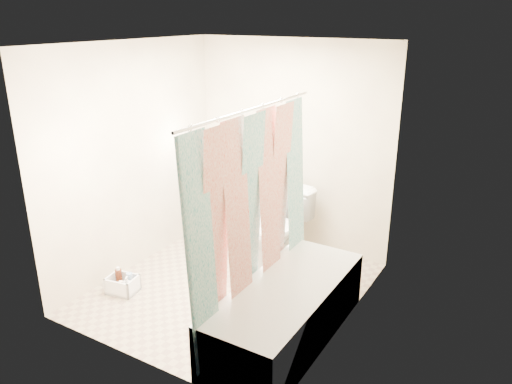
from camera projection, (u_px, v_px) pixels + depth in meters
The scene contains 14 objects.
floor at pixel (231, 288), 5.07m from camera, with size 2.60×2.60×0.00m, color tan.
ceiling at pixel (226, 43), 4.26m from camera, with size 2.40×2.60×0.02m, color silver.
wall_back at pixel (292, 146), 5.72m from camera, with size 2.40×0.02×2.40m, color beige.
wall_front at pixel (129, 224), 3.62m from camera, with size 2.40×0.02×2.40m, color beige.
wall_left at pixel (134, 158), 5.24m from camera, with size 0.02×2.60×2.40m, color beige.
wall_right at pixel (351, 200), 4.09m from camera, with size 0.02×2.60×2.40m, color beige.
bathtub at pixel (286, 310), 4.23m from camera, with size 0.70×1.75×0.50m.
curtain_rod at pixel (253, 109), 3.82m from camera, with size 0.02×0.02×1.90m, color silver.
shower_curtain at pixel (253, 221), 4.13m from camera, with size 0.06×1.75×1.80m, color white.
toilet at pixel (278, 228), 5.49m from camera, with size 0.46×0.81×0.82m, color white.
tank_lid at pixel (271, 225), 5.37m from camera, with size 0.51×0.22×0.04m, color white.
tank_internals at pixel (288, 188), 5.54m from camera, with size 0.20×0.07×0.27m.
plumber at pixel (243, 192), 5.52m from camera, with size 0.57×0.37×1.55m, color navy.
cleaning_caddy at pixel (123, 285), 4.98m from camera, with size 0.32×0.27×0.22m.
Camera 1 is at (2.49, -3.68, 2.65)m, focal length 35.00 mm.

